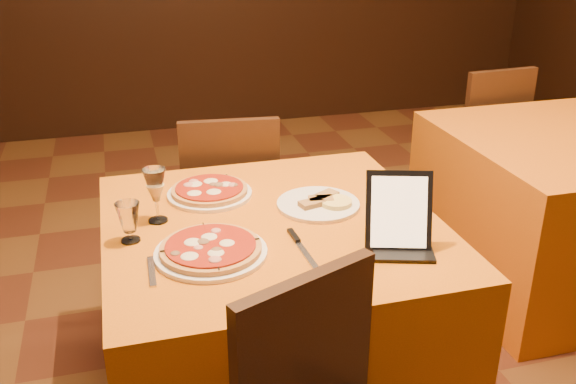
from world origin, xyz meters
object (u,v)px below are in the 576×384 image
object	(u,v)px
chair_main_far	(229,202)
wine_glass	(156,195)
water_glass	(129,222)
side_table	(562,209)
pizza_far	(210,192)
chair_side_far	(474,139)
tablet	(399,211)
pizza_near	(211,250)
main_table	(273,316)

from	to	relation	value
chair_main_far	wine_glass	bearing A→B (deg)	69.55
wine_glass	water_glass	bearing A→B (deg)	-128.59
side_table	pizza_far	distance (m)	1.79
chair_main_far	pizza_far	xyz separation A→B (m)	(-0.17, -0.57, 0.31)
chair_side_far	tablet	size ratio (longest dim) A/B	3.73
pizza_far	tablet	xyz separation A→B (m)	(0.49, -0.53, 0.10)
pizza_near	water_glass	distance (m)	0.28
main_table	pizza_far	world-z (taller)	pizza_far
main_table	tablet	world-z (taller)	tablet
chair_side_far	pizza_near	xyz separation A→B (m)	(-1.80, -1.49, 0.31)
pizza_far	chair_side_far	bearing A→B (deg)	31.45
chair_main_far	tablet	bearing A→B (deg)	112.80
chair_main_far	chair_side_far	bearing A→B (deg)	-156.35
side_table	pizza_near	bearing A→B (deg)	-159.98
wine_glass	tablet	size ratio (longest dim) A/B	0.78
chair_main_far	chair_side_far	distance (m)	1.64
chair_main_far	water_glass	bearing A→B (deg)	67.67
pizza_far	wine_glass	xyz separation A→B (m)	(-0.20, -0.16, 0.08)
side_table	wine_glass	distance (m)	2.02
pizza_near	chair_side_far	bearing A→B (deg)	39.70
side_table	water_glass	distance (m)	2.13
main_table	chair_side_far	distance (m)	2.05
water_glass	pizza_near	bearing A→B (deg)	-33.97
tablet	main_table	bearing A→B (deg)	158.40
main_table	pizza_far	xyz separation A→B (m)	(-0.17, 0.26, 0.39)
pizza_near	water_glass	xyz separation A→B (m)	(-0.23, 0.15, 0.05)
chair_side_far	pizza_near	distance (m)	2.36
main_table	tablet	distance (m)	0.65
pizza_far	tablet	bearing A→B (deg)	-47.09
water_glass	tablet	xyz separation A→B (m)	(0.79, -0.25, 0.06)
pizza_far	main_table	bearing A→B (deg)	-57.91
main_table	pizza_far	distance (m)	0.50
main_table	pizza_near	xyz separation A→B (m)	(-0.23, -0.17, 0.39)
main_table	tablet	size ratio (longest dim) A/B	4.51
tablet	chair_side_far	bearing A→B (deg)	69.60
main_table	chair_main_far	bearing A→B (deg)	90.00
pizza_near	pizza_far	size ratio (longest dim) A/B	1.11
chair_side_far	water_glass	size ratio (longest dim) A/B	7.00
pizza_near	tablet	size ratio (longest dim) A/B	1.39
pizza_near	pizza_far	xyz separation A→B (m)	(0.07, 0.43, 0.00)
main_table	pizza_far	size ratio (longest dim) A/B	3.60
water_glass	wine_glass	bearing A→B (deg)	51.41
pizza_near	tablet	bearing A→B (deg)	-9.92
side_table	tablet	bearing A→B (deg)	-148.70
chair_main_far	pizza_near	world-z (taller)	chair_main_far
chair_main_far	chair_side_far	size ratio (longest dim) A/B	1.00
side_table	chair_side_far	world-z (taller)	chair_side_far
chair_main_far	chair_side_far	xyz separation A→B (m)	(1.57, 0.49, 0.00)
pizza_far	wine_glass	distance (m)	0.27
chair_main_far	pizza_far	size ratio (longest dim) A/B	2.98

